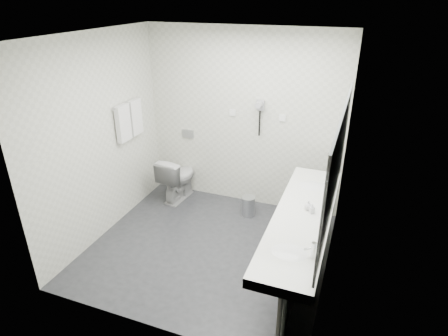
% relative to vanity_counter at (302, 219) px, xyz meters
% --- Properties ---
extents(floor, '(2.80, 2.80, 0.00)m').
position_rel_vanity_counter_xyz_m(floor, '(-1.12, 0.20, -0.80)').
color(floor, '#27282C').
rests_on(floor, ground).
extents(ceiling, '(2.80, 2.80, 0.00)m').
position_rel_vanity_counter_xyz_m(ceiling, '(-1.12, 0.20, 1.70)').
color(ceiling, silver).
rests_on(ceiling, wall_back).
extents(wall_back, '(2.80, 0.00, 2.80)m').
position_rel_vanity_counter_xyz_m(wall_back, '(-1.12, 1.50, 0.45)').
color(wall_back, beige).
rests_on(wall_back, floor).
extents(wall_front, '(2.80, 0.00, 2.80)m').
position_rel_vanity_counter_xyz_m(wall_front, '(-1.12, -1.10, 0.45)').
color(wall_front, beige).
rests_on(wall_front, floor).
extents(wall_left, '(0.00, 2.60, 2.60)m').
position_rel_vanity_counter_xyz_m(wall_left, '(-2.52, 0.20, 0.45)').
color(wall_left, beige).
rests_on(wall_left, floor).
extents(wall_right, '(0.00, 2.60, 2.60)m').
position_rel_vanity_counter_xyz_m(wall_right, '(0.27, 0.20, 0.45)').
color(wall_right, beige).
rests_on(wall_right, floor).
extents(vanity_counter, '(0.55, 2.20, 0.10)m').
position_rel_vanity_counter_xyz_m(vanity_counter, '(0.00, 0.00, 0.00)').
color(vanity_counter, silver).
rests_on(vanity_counter, floor).
extents(vanity_panel, '(0.03, 2.15, 0.75)m').
position_rel_vanity_counter_xyz_m(vanity_panel, '(0.02, 0.00, -0.42)').
color(vanity_panel, gray).
rests_on(vanity_panel, floor).
extents(vanity_post_near, '(0.06, 0.06, 0.75)m').
position_rel_vanity_counter_xyz_m(vanity_post_near, '(0.05, -1.04, -0.42)').
color(vanity_post_near, silver).
rests_on(vanity_post_near, floor).
extents(vanity_post_far, '(0.06, 0.06, 0.75)m').
position_rel_vanity_counter_xyz_m(vanity_post_far, '(0.05, 1.04, -0.42)').
color(vanity_post_far, silver).
rests_on(vanity_post_far, floor).
extents(mirror, '(0.02, 2.20, 1.05)m').
position_rel_vanity_counter_xyz_m(mirror, '(0.26, 0.00, 0.65)').
color(mirror, '#B2BCC6').
rests_on(mirror, wall_right).
extents(basin_near, '(0.40, 0.31, 0.05)m').
position_rel_vanity_counter_xyz_m(basin_near, '(0.00, -0.65, 0.04)').
color(basin_near, silver).
rests_on(basin_near, vanity_counter).
extents(basin_far, '(0.40, 0.31, 0.05)m').
position_rel_vanity_counter_xyz_m(basin_far, '(0.00, 0.65, 0.04)').
color(basin_far, silver).
rests_on(basin_far, vanity_counter).
extents(faucet_near, '(0.04, 0.04, 0.15)m').
position_rel_vanity_counter_xyz_m(faucet_near, '(0.19, -0.65, 0.12)').
color(faucet_near, silver).
rests_on(faucet_near, vanity_counter).
extents(faucet_far, '(0.04, 0.04, 0.15)m').
position_rel_vanity_counter_xyz_m(faucet_far, '(0.19, 0.65, 0.12)').
color(faucet_far, silver).
rests_on(faucet_far, vanity_counter).
extents(soap_bottle_a, '(0.07, 0.07, 0.10)m').
position_rel_vanity_counter_xyz_m(soap_bottle_a, '(0.08, 0.06, 0.10)').
color(soap_bottle_a, beige).
rests_on(soap_bottle_a, vanity_counter).
extents(soap_bottle_b, '(0.10, 0.10, 0.10)m').
position_rel_vanity_counter_xyz_m(soap_bottle_b, '(0.03, 0.12, 0.10)').
color(soap_bottle_b, beige).
rests_on(soap_bottle_b, vanity_counter).
extents(glass_left, '(0.07, 0.07, 0.12)m').
position_rel_vanity_counter_xyz_m(glass_left, '(0.21, 0.23, 0.11)').
color(glass_left, silver).
rests_on(glass_left, vanity_counter).
extents(glass_right, '(0.07, 0.07, 0.10)m').
position_rel_vanity_counter_xyz_m(glass_right, '(0.20, 0.41, 0.10)').
color(glass_right, silver).
rests_on(glass_right, vanity_counter).
extents(toilet, '(0.45, 0.71, 0.68)m').
position_rel_vanity_counter_xyz_m(toilet, '(-2.04, 1.20, -0.46)').
color(toilet, silver).
rests_on(toilet, floor).
extents(flush_plate, '(0.18, 0.02, 0.12)m').
position_rel_vanity_counter_xyz_m(flush_plate, '(-1.98, 1.49, 0.15)').
color(flush_plate, '#B2B5BA').
rests_on(flush_plate, wall_back).
extents(pedal_bin, '(0.24, 0.24, 0.27)m').
position_rel_vanity_counter_xyz_m(pedal_bin, '(-0.90, 1.11, -0.67)').
color(pedal_bin, '#B2B5BA').
rests_on(pedal_bin, floor).
extents(bin_lid, '(0.19, 0.19, 0.02)m').
position_rel_vanity_counter_xyz_m(bin_lid, '(-0.90, 1.11, -0.52)').
color(bin_lid, '#B2B5BA').
rests_on(bin_lid, pedal_bin).
extents(towel_rail, '(0.02, 0.62, 0.02)m').
position_rel_vanity_counter_xyz_m(towel_rail, '(-2.47, 0.75, 0.75)').
color(towel_rail, silver).
rests_on(towel_rail, wall_left).
extents(towel_near, '(0.07, 0.24, 0.48)m').
position_rel_vanity_counter_xyz_m(towel_near, '(-2.46, 0.61, 0.53)').
color(towel_near, silver).
rests_on(towel_near, towel_rail).
extents(towel_far, '(0.07, 0.24, 0.48)m').
position_rel_vanity_counter_xyz_m(towel_far, '(-2.46, 0.89, 0.53)').
color(towel_far, silver).
rests_on(towel_far, towel_rail).
extents(dryer_cradle, '(0.10, 0.04, 0.14)m').
position_rel_vanity_counter_xyz_m(dryer_cradle, '(-0.88, 1.47, 0.70)').
color(dryer_cradle, '#959499').
rests_on(dryer_cradle, wall_back).
extents(dryer_barrel, '(0.08, 0.14, 0.08)m').
position_rel_vanity_counter_xyz_m(dryer_barrel, '(-0.88, 1.40, 0.73)').
color(dryer_barrel, '#959499').
rests_on(dryer_barrel, dryer_cradle).
extents(dryer_cord, '(0.02, 0.02, 0.35)m').
position_rel_vanity_counter_xyz_m(dryer_cord, '(-0.88, 1.46, 0.45)').
color(dryer_cord, black).
rests_on(dryer_cord, dryer_cradle).
extents(switch_plate_a, '(0.09, 0.02, 0.09)m').
position_rel_vanity_counter_xyz_m(switch_plate_a, '(-1.27, 1.49, 0.55)').
color(switch_plate_a, silver).
rests_on(switch_plate_a, wall_back).
extents(switch_plate_b, '(0.09, 0.02, 0.09)m').
position_rel_vanity_counter_xyz_m(switch_plate_b, '(-0.57, 1.49, 0.55)').
color(switch_plate_b, silver).
rests_on(switch_plate_b, wall_back).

